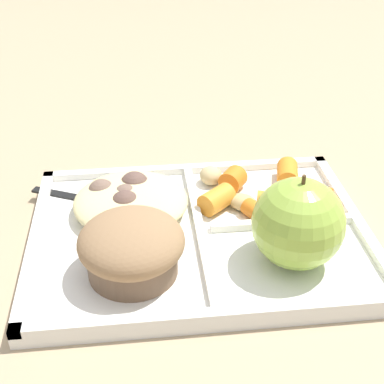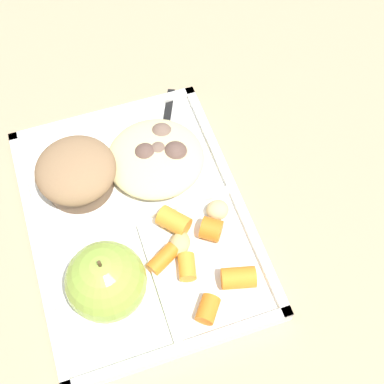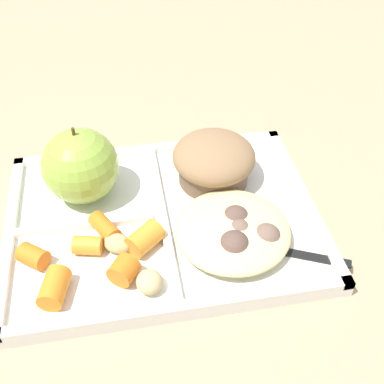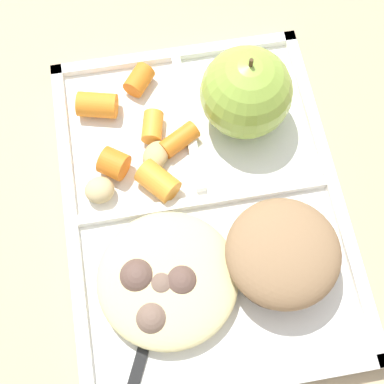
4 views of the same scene
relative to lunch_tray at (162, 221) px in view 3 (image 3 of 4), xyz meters
name	(u,v)px [view 3 (image 3 of 4)]	position (x,y,z in m)	size (l,w,h in m)	color
ground	(163,225)	(0.00, 0.00, -0.01)	(6.00, 6.00, 0.00)	tan
lunch_tray	(162,221)	(0.00, 0.00, 0.00)	(0.34, 0.25, 0.02)	white
green_apple	(80,166)	(-0.08, 0.05, 0.05)	(0.09, 0.09, 0.09)	#93B742
bran_muffin	(214,161)	(0.07, 0.05, 0.03)	(0.10, 0.10, 0.06)	brown
carrot_slice_diagonal	(33,256)	(-0.14, -0.04, 0.02)	(0.02, 0.02, 0.03)	orange
carrot_slice_near_corner	(145,239)	(-0.02, -0.04, 0.02)	(0.03, 0.03, 0.04)	orange
carrot_slice_large	(88,245)	(-0.08, -0.03, 0.01)	(0.02, 0.02, 0.03)	orange
carrot_slice_edge	(54,288)	(-0.11, -0.08, 0.02)	(0.02, 0.02, 0.04)	orange
carrot_slice_center	(124,270)	(-0.05, -0.08, 0.02)	(0.03, 0.03, 0.02)	orange
carrot_slice_tilted	(105,227)	(-0.06, -0.01, 0.01)	(0.02, 0.02, 0.04)	orange
potato_chunk_browned	(118,243)	(-0.05, -0.04, 0.01)	(0.03, 0.02, 0.02)	tan
potato_chunk_wedge	(149,282)	(-0.02, -0.09, 0.02)	(0.03, 0.03, 0.02)	tan
egg_noodle_pile	(233,230)	(0.07, -0.04, 0.02)	(0.12, 0.12, 0.03)	beige
meatball_back	(266,238)	(0.10, -0.06, 0.02)	(0.03, 0.03, 0.03)	#755B4C
meatball_side	(239,233)	(0.07, -0.05, 0.02)	(0.03, 0.03, 0.03)	#755B4C
meatball_front	(234,246)	(0.06, -0.07, 0.02)	(0.03, 0.03, 0.03)	brown
meatball_center	(235,220)	(0.08, -0.03, 0.02)	(0.03, 0.03, 0.03)	brown
plastic_fork	(275,250)	(0.11, -0.07, 0.01)	(0.13, 0.07, 0.00)	black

